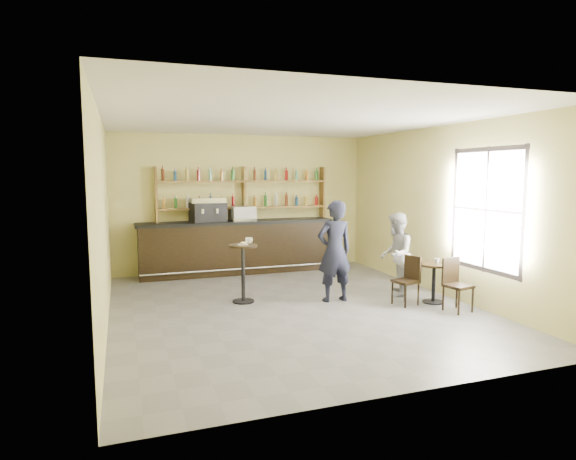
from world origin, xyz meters
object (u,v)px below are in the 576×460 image
object	(u,v)px
man_main	(335,251)
chair_south	(458,285)
bar_counter	(237,247)
chair_west	(406,281)
patron_second	(396,254)
espresso_machine	(208,210)
cafe_table	(434,283)
pedestal_table	(243,273)
pastry_case	(243,213)

from	to	relation	value
man_main	chair_south	bearing A→B (deg)	140.40
bar_counter	man_main	bearing A→B (deg)	-70.12
bar_counter	chair_west	xyz separation A→B (m)	(2.17, -3.66, -0.18)
man_main	patron_second	xyz separation A→B (m)	(1.26, -0.02, -0.13)
espresso_machine	chair_south	world-z (taller)	espresso_machine
man_main	cafe_table	world-z (taller)	man_main
pedestal_table	chair_west	world-z (taller)	pedestal_table
bar_counter	espresso_machine	xyz separation A→B (m)	(-0.66, 0.00, 0.88)
chair_west	chair_south	size ratio (longest dim) A/B	0.96
man_main	chair_south	xyz separation A→B (m)	(1.68, -1.29, -0.47)
bar_counter	cafe_table	xyz separation A→B (m)	(2.72, -3.71, -0.25)
espresso_machine	pastry_case	world-z (taller)	espresso_machine
espresso_machine	pastry_case	distance (m)	0.82
bar_counter	espresso_machine	bearing A→B (deg)	180.00
pedestal_table	cafe_table	size ratio (longest dim) A/B	1.47
pedestal_table	man_main	size ratio (longest dim) A/B	0.57
man_main	bar_counter	bearing A→B (deg)	-72.16
chair_west	bar_counter	bearing A→B (deg)	-162.75
pastry_case	pedestal_table	world-z (taller)	pastry_case
pastry_case	pedestal_table	bearing A→B (deg)	-95.70
bar_counter	pedestal_table	xyz separation A→B (m)	(-0.49, -2.55, -0.09)
cafe_table	chair_west	xyz separation A→B (m)	(-0.55, 0.05, 0.07)
chair_west	man_main	bearing A→B (deg)	-134.16
pastry_case	cafe_table	bearing A→B (deg)	-46.93
chair_south	patron_second	world-z (taller)	patron_second
chair_south	bar_counter	bearing A→B (deg)	112.02
espresso_machine	patron_second	bearing A→B (deg)	-53.43
pastry_case	chair_west	distance (m)	4.28
cafe_table	chair_south	distance (m)	0.61
pedestal_table	chair_west	bearing A→B (deg)	-22.63
cafe_table	chair_south	world-z (taller)	chair_south
chair_south	patron_second	bearing A→B (deg)	97.40
bar_counter	man_main	size ratio (longest dim) A/B	2.46
cafe_table	chair_south	size ratio (longest dim) A/B	0.80
pedestal_table	bar_counter	bearing A→B (deg)	79.23
espresso_machine	chair_west	size ratio (longest dim) A/B	0.88
pastry_case	chair_south	size ratio (longest dim) A/B	0.61
pedestal_table	cafe_table	distance (m)	3.41
pastry_case	pedestal_table	size ratio (longest dim) A/B	0.52
cafe_table	pastry_case	bearing A→B (deg)	124.66
bar_counter	chair_west	world-z (taller)	bar_counter
bar_counter	espresso_machine	world-z (taller)	espresso_machine
bar_counter	espresso_machine	size ratio (longest dim) A/B	5.97
bar_counter	man_main	world-z (taller)	man_main
espresso_machine	pastry_case	xyz separation A→B (m)	(0.82, 0.00, -0.11)
bar_counter	chair_west	size ratio (longest dim) A/B	5.24
man_main	espresso_machine	bearing A→B (deg)	-61.92
chair_south	chair_west	bearing A→B (deg)	121.99
bar_counter	cafe_table	distance (m)	4.61
espresso_machine	pedestal_table	bearing A→B (deg)	-94.33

